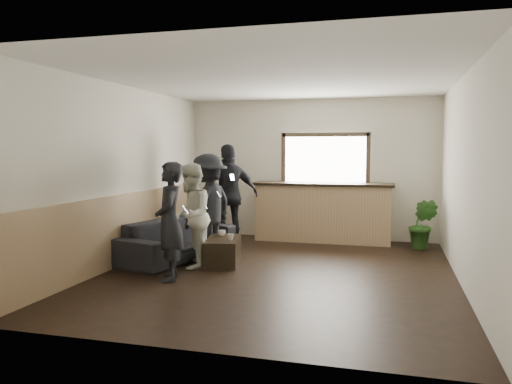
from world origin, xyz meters
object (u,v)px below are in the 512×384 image
(person_b, at_px, (190,216))
(person_d, at_px, (229,195))
(cup_a, at_px, (222,233))
(bar_counter, at_px, (323,209))
(person_c, at_px, (208,206))
(coffee_table, at_px, (223,251))
(person_a, at_px, (170,221))
(sofa, at_px, (178,239))
(potted_plant, at_px, (423,224))
(cup_b, at_px, (231,237))

(person_b, bearing_deg, person_d, 164.20)
(cup_a, bearing_deg, bar_counter, 57.31)
(person_b, xyz_separation_m, person_c, (-0.00, 0.77, 0.07))
(coffee_table, relative_size, person_b, 0.56)
(bar_counter, height_order, cup_a, bar_counter)
(person_b, height_order, person_c, person_c)
(cup_a, distance_m, person_a, 1.44)
(sofa, bearing_deg, person_a, -145.97)
(person_c, bearing_deg, potted_plant, 129.64)
(coffee_table, height_order, cup_a, cup_a)
(cup_b, height_order, person_c, person_c)
(cup_a, height_order, person_d, person_d)
(bar_counter, xyz_separation_m, person_b, (-1.65, -2.74, 0.15))
(cup_b, relative_size, person_a, 0.06)
(person_a, bearing_deg, cup_a, 144.57)
(person_a, bearing_deg, cup_b, 128.68)
(sofa, height_order, cup_b, sofa)
(sofa, relative_size, person_c, 1.29)
(person_a, bearing_deg, bar_counter, 131.14)
(person_c, bearing_deg, person_b, 14.46)
(bar_counter, height_order, potted_plant, bar_counter)
(potted_plant, xyz_separation_m, person_d, (-3.48, -0.57, 0.49))
(person_a, bearing_deg, sofa, 175.92)
(coffee_table, xyz_separation_m, person_a, (-0.38, -1.14, 0.62))
(coffee_table, xyz_separation_m, potted_plant, (3.12, 2.02, 0.26))
(coffee_table, xyz_separation_m, person_d, (-0.37, 1.44, 0.75))
(person_d, bearing_deg, potted_plant, 156.32)
(coffee_table, bearing_deg, person_a, -108.43)
(potted_plant, xyz_separation_m, person_c, (-3.50, -1.64, 0.41))
(sofa, xyz_separation_m, person_d, (0.46, 1.31, 0.62))
(person_d, bearing_deg, coffee_table, 71.25)
(cup_b, xyz_separation_m, person_a, (-0.54, -1.03, 0.37))
(cup_a, relative_size, person_c, 0.07)
(potted_plant, height_order, person_b, person_b)
(coffee_table, distance_m, person_a, 1.35)
(person_c, bearing_deg, bar_counter, 154.61)
(person_a, distance_m, person_b, 0.74)
(bar_counter, distance_m, person_a, 3.85)
(person_c, bearing_deg, person_a, 14.46)
(cup_b, height_order, person_d, person_d)
(cup_b, bearing_deg, potted_plant, 35.70)
(bar_counter, xyz_separation_m, cup_a, (-1.36, -2.12, -0.20))
(sofa, xyz_separation_m, person_b, (0.45, -0.53, 0.47))
(cup_a, xyz_separation_m, person_a, (-0.29, -1.36, 0.37))
(sofa, xyz_separation_m, person_a, (0.45, -1.27, 0.49))
(cup_a, distance_m, person_d, 1.35)
(sofa, relative_size, person_b, 1.40)
(coffee_table, height_order, person_a, person_a)
(sofa, height_order, person_c, person_c)
(cup_a, bearing_deg, potted_plant, 29.15)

